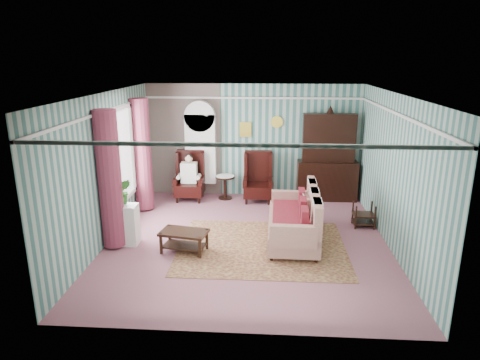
# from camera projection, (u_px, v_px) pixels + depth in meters

# --- Properties ---
(floor) EXTENTS (6.00, 6.00, 0.00)m
(floor) POSITION_uv_depth(u_px,v_px,m) (247.00, 240.00, 8.58)
(floor) COLOR #94565F
(floor) RESTS_ON ground
(room_shell) EXTENTS (5.53, 6.02, 2.91)m
(room_shell) POSITION_uv_depth(u_px,v_px,m) (216.00, 140.00, 8.23)
(room_shell) COLOR #3A6A63
(room_shell) RESTS_ON ground
(bookcase) EXTENTS (0.80, 0.28, 2.24)m
(bookcase) POSITION_uv_depth(u_px,v_px,m) (201.00, 154.00, 11.08)
(bookcase) COLOR silver
(bookcase) RESTS_ON floor
(dresser_hutch) EXTENTS (1.50, 0.56, 2.36)m
(dresser_hutch) POSITION_uv_depth(u_px,v_px,m) (328.00, 154.00, 10.74)
(dresser_hutch) COLOR black
(dresser_hutch) RESTS_ON floor
(wingback_left) EXTENTS (0.76, 0.80, 1.25)m
(wingback_left) POSITION_uv_depth(u_px,v_px,m) (189.00, 176.00, 10.86)
(wingback_left) COLOR black
(wingback_left) RESTS_ON floor
(wingback_right) EXTENTS (0.76, 0.80, 1.25)m
(wingback_right) POSITION_uv_depth(u_px,v_px,m) (258.00, 177.00, 10.75)
(wingback_right) COLOR black
(wingback_right) RESTS_ON floor
(seated_woman) EXTENTS (0.44, 0.40, 1.18)m
(seated_woman) POSITION_uv_depth(u_px,v_px,m) (189.00, 177.00, 10.87)
(seated_woman) COLOR beige
(seated_woman) RESTS_ON floor
(round_side_table) EXTENTS (0.50, 0.50, 0.60)m
(round_side_table) POSITION_uv_depth(u_px,v_px,m) (225.00, 187.00, 11.03)
(round_side_table) COLOR black
(round_side_table) RESTS_ON floor
(nest_table) EXTENTS (0.45, 0.38, 0.54)m
(nest_table) POSITION_uv_depth(u_px,v_px,m) (364.00, 215.00, 9.22)
(nest_table) COLOR black
(nest_table) RESTS_ON floor
(plant_stand) EXTENTS (0.55, 0.35, 0.80)m
(plant_stand) POSITION_uv_depth(u_px,v_px,m) (124.00, 224.00, 8.33)
(plant_stand) COLOR silver
(plant_stand) RESTS_ON floor
(rug) EXTENTS (3.20, 2.60, 0.01)m
(rug) POSITION_uv_depth(u_px,v_px,m) (262.00, 247.00, 8.27)
(rug) COLOR #481918
(rug) RESTS_ON floor
(sofa) EXTENTS (1.15, 2.18, 0.91)m
(sofa) POSITION_uv_depth(u_px,v_px,m) (293.00, 219.00, 8.48)
(sofa) COLOR beige
(sofa) RESTS_ON floor
(floral_armchair) EXTENTS (0.77, 0.77, 0.93)m
(floral_armchair) POSITION_uv_depth(u_px,v_px,m) (293.00, 214.00, 8.71)
(floral_armchair) COLOR beige
(floral_armchair) RESTS_ON floor
(coffee_table) EXTENTS (0.95, 0.65, 0.41)m
(coffee_table) POSITION_uv_depth(u_px,v_px,m) (184.00, 241.00, 8.04)
(coffee_table) COLOR black
(coffee_table) RESTS_ON floor
(potted_plant_a) EXTENTS (0.48, 0.45, 0.42)m
(potted_plant_a) POSITION_uv_depth(u_px,v_px,m) (115.00, 197.00, 8.04)
(potted_plant_a) COLOR #184917
(potted_plant_a) RESTS_ON plant_stand
(potted_plant_b) EXTENTS (0.33, 0.29, 0.49)m
(potted_plant_b) POSITION_uv_depth(u_px,v_px,m) (124.00, 191.00, 8.25)
(potted_plant_b) COLOR #234F18
(potted_plant_b) RESTS_ON plant_stand
(potted_plant_c) EXTENTS (0.30, 0.30, 0.40)m
(potted_plant_c) POSITION_uv_depth(u_px,v_px,m) (119.00, 195.00, 8.18)
(potted_plant_c) COLOR #1B4D18
(potted_plant_c) RESTS_ON plant_stand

